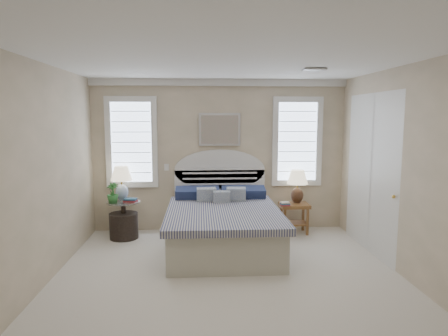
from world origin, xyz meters
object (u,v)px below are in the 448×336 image
lamp_right (297,183)px  lamp_left (122,179)px  side_table_left (124,216)px  bed (223,223)px  nightstand_right (294,212)px  floor_pot (124,226)px

lamp_right → lamp_left: bearing=-179.4°
side_table_left → lamp_right: bearing=3.4°
bed → side_table_left: bed is taller
nightstand_right → floor_pot: bearing=-177.4°
side_table_left → lamp_left: size_ratio=1.08×
floor_pot → lamp_left: size_ratio=0.81×
nightstand_right → side_table_left: bearing=-178.1°
nightstand_right → floor_pot: (-2.95, -0.13, -0.17)m
side_table_left → lamp_right: 3.06m
bed → nightstand_right: 1.47m
lamp_right → nightstand_right: bearing=-128.6°
lamp_left → lamp_right: 3.06m
bed → floor_pot: size_ratio=4.77×
side_table_left → floor_pot: 0.17m
side_table_left → nightstand_right: bearing=1.9°
bed → lamp_right: size_ratio=3.85×
nightstand_right → lamp_right: bearing=51.4°
lamp_left → floor_pot: bearing=-74.9°
nightstand_right → floor_pot: nightstand_right is taller
side_table_left → floor_pot: (0.00, -0.03, -0.17)m
side_table_left → nightstand_right: 2.95m
lamp_left → side_table_left: bearing=-73.3°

